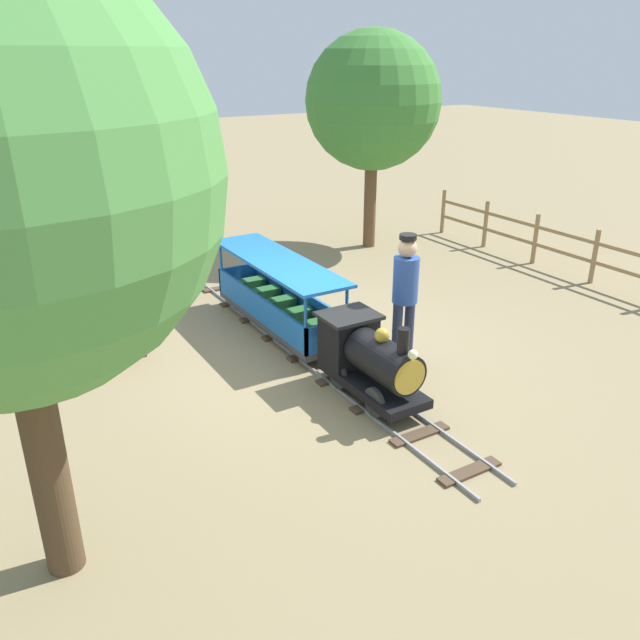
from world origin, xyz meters
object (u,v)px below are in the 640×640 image
(locomotive, at_px, (369,357))
(oak_tree_near, at_px, (373,102))
(passenger_car, at_px, (278,302))
(park_bench, at_px, (88,333))
(conductor_person, at_px, (405,290))

(locomotive, bearing_deg, oak_tree_near, -125.00)
(locomotive, height_order, passenger_car, locomotive)
(passenger_car, xyz_separation_m, park_bench, (2.42, -0.26, -0.01))
(passenger_car, bearing_deg, locomotive, 90.00)
(locomotive, relative_size, conductor_person, 0.89)
(park_bench, bearing_deg, passenger_car, 173.85)
(locomotive, height_order, oak_tree_near, oak_tree_near)
(locomotive, bearing_deg, conductor_person, -150.45)
(locomotive, distance_m, park_bench, 3.40)
(park_bench, bearing_deg, conductor_person, 149.62)
(conductor_person, xyz_separation_m, oak_tree_near, (-2.59, -4.41, 1.74))
(passenger_car, xyz_separation_m, oak_tree_near, (-3.42, -2.76, 2.27))
(conductor_person, height_order, oak_tree_near, oak_tree_near)
(oak_tree_near, bearing_deg, locomotive, 55.00)
(passenger_car, relative_size, park_bench, 2.02)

